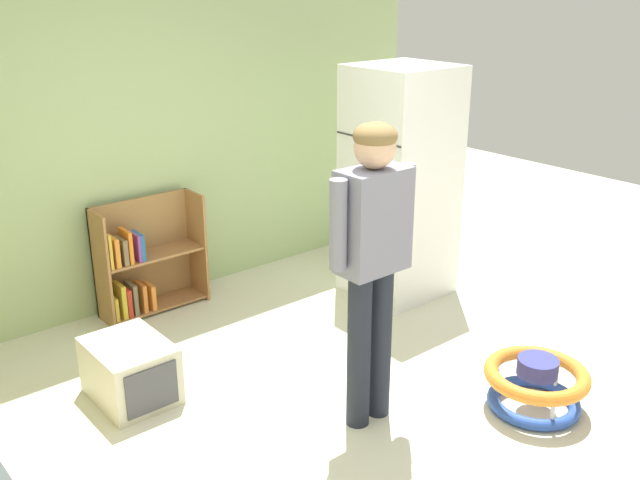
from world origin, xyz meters
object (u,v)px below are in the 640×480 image
object	(u,v)px
standing_person	(372,248)
baby_walker	(536,384)
refrigerator	(400,183)
pet_carrier	(130,371)
bookshelf	(142,265)

from	to	relation	value
standing_person	baby_walker	world-z (taller)	standing_person
standing_person	baby_walker	size ratio (longest dim) A/B	2.83
refrigerator	standing_person	xyz separation A→B (m)	(-1.41, -1.16, 0.15)
refrigerator	pet_carrier	world-z (taller)	refrigerator
pet_carrier	refrigerator	bearing A→B (deg)	2.33
refrigerator	baby_walker	bearing A→B (deg)	-108.99
refrigerator	pet_carrier	size ratio (longest dim) A/B	3.22
bookshelf	pet_carrier	world-z (taller)	bookshelf
refrigerator	standing_person	size ratio (longest dim) A/B	1.04
refrigerator	bookshelf	xyz separation A→B (m)	(-1.73, 0.95, -0.52)
refrigerator	pet_carrier	bearing A→B (deg)	-177.67
bookshelf	standing_person	xyz separation A→B (m)	(0.32, -2.11, 0.68)
standing_person	baby_walker	bearing A→B (deg)	-33.87
refrigerator	pet_carrier	distance (m)	2.45
bookshelf	baby_walker	size ratio (longest dim) A/B	1.41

